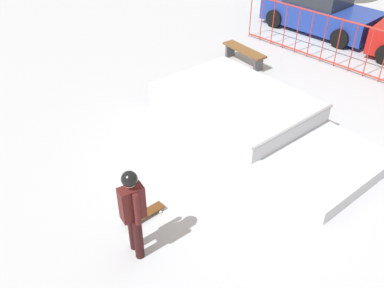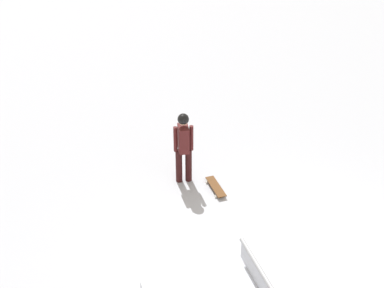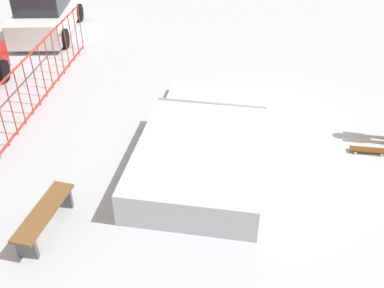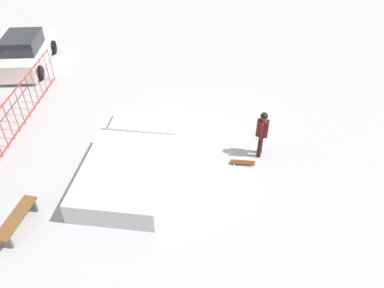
{
  "view_description": "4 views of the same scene",
  "coord_description": "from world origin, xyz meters",
  "px_view_note": "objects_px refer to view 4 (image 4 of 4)",
  "views": [
    {
      "loc": [
        4.5,
        -5.32,
        5.6
      ],
      "look_at": [
        -0.36,
        -0.98,
        0.9
      ],
      "focal_mm": 39.18,
      "sensor_mm": 36.0,
      "label": 1
    },
    {
      "loc": [
        3.1,
        5.03,
        6.0
      ],
      "look_at": [
        0.24,
        -2.81,
        1.0
      ],
      "focal_mm": 41.5,
      "sensor_mm": 36.0,
      "label": 2
    },
    {
      "loc": [
        -8.87,
        0.53,
        5.93
      ],
      "look_at": [
        -1.19,
        1.55,
        0.6
      ],
      "focal_mm": 41.93,
      "sensor_mm": 36.0,
      "label": 3
    },
    {
      "loc": [
        -9.84,
        -1.51,
        8.53
      ],
      "look_at": [
        -0.35,
        -0.65,
        0.9
      ],
      "focal_mm": 35.75,
      "sensor_mm": 36.0,
      "label": 4
    }
  ],
  "objects_px": {
    "parked_car_white": "(26,52)",
    "skate_ramp": "(129,166)",
    "park_bench": "(17,220)",
    "skater": "(262,131)",
    "skateboard": "(243,162)"
  },
  "relations": [
    {
      "from": "skater",
      "to": "skateboard",
      "type": "height_order",
      "value": "skater"
    },
    {
      "from": "skater",
      "to": "park_bench",
      "type": "bearing_deg",
      "value": 40.76
    },
    {
      "from": "skate_ramp",
      "to": "park_bench",
      "type": "relative_size",
      "value": 3.36
    },
    {
      "from": "skater",
      "to": "skateboard",
      "type": "relative_size",
      "value": 2.15
    },
    {
      "from": "skateboard",
      "to": "parked_car_white",
      "type": "height_order",
      "value": "parked_car_white"
    },
    {
      "from": "skater",
      "to": "parked_car_white",
      "type": "height_order",
      "value": "skater"
    },
    {
      "from": "skater",
      "to": "parked_car_white",
      "type": "xyz_separation_m",
      "value": [
        5.6,
        10.64,
        -0.28
      ]
    },
    {
      "from": "skater",
      "to": "park_bench",
      "type": "height_order",
      "value": "skater"
    },
    {
      "from": "skate_ramp",
      "to": "skateboard",
      "type": "distance_m",
      "value": 3.76
    },
    {
      "from": "parked_car_white",
      "to": "skate_ramp",
      "type": "bearing_deg",
      "value": -146.21
    },
    {
      "from": "skate_ramp",
      "to": "skateboard",
      "type": "relative_size",
      "value": 6.83
    },
    {
      "from": "park_bench",
      "to": "parked_car_white",
      "type": "xyz_separation_m",
      "value": [
        9.43,
        3.84,
        0.37
      ]
    },
    {
      "from": "park_bench",
      "to": "parked_car_white",
      "type": "bearing_deg",
      "value": 22.13
    },
    {
      "from": "skate_ramp",
      "to": "parked_car_white",
      "type": "bearing_deg",
      "value": 44.76
    },
    {
      "from": "skate_ramp",
      "to": "skateboard",
      "type": "bearing_deg",
      "value": -76.17
    }
  ]
}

